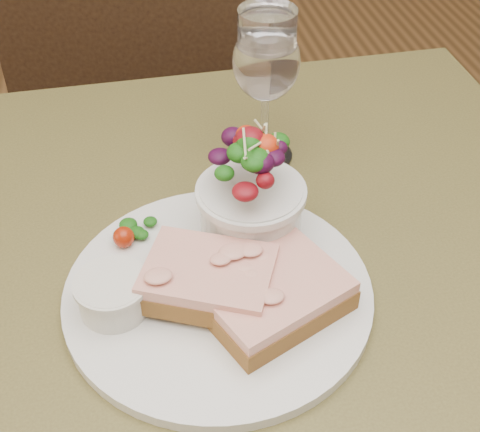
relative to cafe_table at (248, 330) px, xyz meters
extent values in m
cube|color=#443F1D|center=(0.00, 0.00, 0.08)|extent=(0.80, 0.80, 0.04)
cylinder|color=black|center=(-0.34, 0.34, -0.29)|extent=(0.05, 0.05, 0.71)
cylinder|color=black|center=(0.34, 0.34, -0.29)|extent=(0.05, 0.05, 0.71)
cube|color=black|center=(-0.04, 0.76, -0.20)|extent=(0.51, 0.51, 0.04)
cube|color=black|center=(-0.09, 0.58, 0.03)|extent=(0.42, 0.15, 0.45)
cube|color=black|center=(-0.04, 0.76, -0.42)|extent=(0.44, 0.44, 0.45)
cylinder|color=silver|center=(-0.04, -0.03, 0.11)|extent=(0.30, 0.30, 0.01)
cube|color=#503215|center=(0.01, -0.07, 0.12)|extent=(0.15, 0.14, 0.02)
cube|color=beige|center=(0.01, -0.07, 0.14)|extent=(0.15, 0.14, 0.01)
cube|color=#503215|center=(-0.05, -0.04, 0.13)|extent=(0.14, 0.13, 0.02)
cube|color=beige|center=(-0.05, -0.04, 0.15)|extent=(0.14, 0.13, 0.01)
cylinder|color=silver|center=(-0.14, -0.04, 0.13)|extent=(0.06, 0.06, 0.04)
cylinder|color=brown|center=(-0.14, -0.04, 0.15)|extent=(0.06, 0.06, 0.01)
cylinder|color=silver|center=(0.01, 0.04, 0.14)|extent=(0.10, 0.10, 0.06)
ellipsoid|color=#093509|center=(0.01, 0.04, 0.20)|extent=(0.09, 0.09, 0.06)
ellipsoid|color=#093509|center=(-0.11, 0.05, 0.12)|extent=(0.04, 0.04, 0.01)
sphere|color=maroon|center=(-0.12, 0.04, 0.12)|extent=(0.02, 0.02, 0.02)
cylinder|color=white|center=(0.06, 0.18, 0.10)|extent=(0.07, 0.07, 0.00)
cylinder|color=white|center=(0.06, 0.18, 0.15)|extent=(0.01, 0.01, 0.09)
ellipsoid|color=white|center=(0.06, 0.18, 0.23)|extent=(0.08, 0.08, 0.09)
camera|label=1|loc=(-0.11, -0.46, 0.59)|focal=50.00mm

